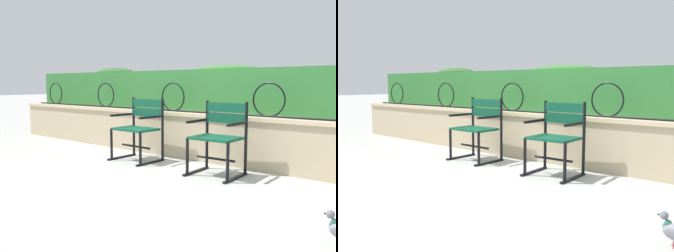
{
  "view_description": "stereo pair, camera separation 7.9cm",
  "coord_description": "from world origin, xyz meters",
  "views": [
    {
      "loc": [
        2.79,
        -3.27,
        1.06
      ],
      "look_at": [
        0.0,
        0.12,
        0.55
      ],
      "focal_mm": 39.12,
      "sensor_mm": 36.0,
      "label": 1
    },
    {
      "loc": [
        2.85,
        -3.22,
        1.06
      ],
      "look_at": [
        0.0,
        0.12,
        0.55
      ],
      "focal_mm": 39.12,
      "sensor_mm": 36.0,
      "label": 2
    }
  ],
  "objects": [
    {
      "name": "park_chair_left",
      "position": [
        -0.72,
        0.36,
        0.46
      ],
      "size": [
        0.62,
        0.54,
        0.86
      ],
      "color": "#0F4C33",
      "rests_on": "ground"
    },
    {
      "name": "hedge_row",
      "position": [
        -0.0,
        1.37,
        0.98
      ],
      "size": [
        8.39,
        0.49,
        0.69
      ],
      "color": "#2D7033",
      "rests_on": "stone_wall"
    },
    {
      "name": "stone_wall",
      "position": [
        0.0,
        0.95,
        0.33
      ],
      "size": [
        8.56,
        0.41,
        0.66
      ],
      "color": "tan",
      "rests_on": "ground"
    },
    {
      "name": "park_chair_right",
      "position": [
        0.57,
        0.35,
        0.46
      ],
      "size": [
        0.58,
        0.54,
        0.85
      ],
      "color": "#0F4C33",
      "rests_on": "ground"
    },
    {
      "name": "iron_arch_fence",
      "position": [
        -0.42,
        0.88,
        0.83
      ],
      "size": [
        8.0,
        0.02,
        0.42
      ],
      "color": "black",
      "rests_on": "stone_wall"
    },
    {
      "name": "ground_plane",
      "position": [
        0.0,
        0.0,
        0.0
      ],
      "size": [
        60.0,
        60.0,
        0.0
      ],
      "primitive_type": "plane",
      "color": "#ADADA8"
    }
  ]
}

